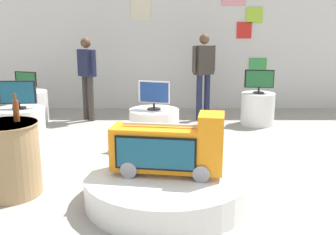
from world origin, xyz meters
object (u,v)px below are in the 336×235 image
shopper_browsing_near_truck (203,70)px  tv_on_far_right (25,80)px  main_display_pedestal (167,187)px  display_pedestal_left_rear (20,127)px  tv_on_right_rear (259,80)px  display_pedestal_center_rear (154,129)px  display_pedestal_right_rear (257,109)px  tv_on_left_rear (17,94)px  novelty_firetruck_tv (169,149)px  tv_on_center_rear (153,94)px  side_table_round (8,159)px  bottle_on_side_table (15,110)px  shopper_browsing_rear (86,72)px  display_pedestal_far_right (28,107)px

shopper_browsing_near_truck → tv_on_far_right: bearing=-176.7°
main_display_pedestal → display_pedestal_left_rear: bearing=139.7°
tv_on_right_rear → tv_on_far_right: (-4.55, 0.19, -0.03)m
main_display_pedestal → display_pedestal_center_rear: display_pedestal_center_rear is taller
display_pedestal_left_rear → display_pedestal_center_rear: (2.13, -0.08, 0.00)m
display_pedestal_right_rear → tv_on_left_rear: bearing=-160.8°
novelty_firetruck_tv → tv_on_center_rear: (-0.23, 1.91, 0.26)m
side_table_round → tv_on_right_rear: bearing=42.4°
bottle_on_side_table → tv_on_right_rear: bearing=42.4°
display_pedestal_center_rear → side_table_round: side_table_round is taller
side_table_round → bottle_on_side_table: bearing=39.4°
novelty_firetruck_tv → shopper_browsing_rear: shopper_browsing_rear is taller
tv_on_left_rear → side_table_round: size_ratio=0.66×
novelty_firetruck_tv → shopper_browsing_near_truck: (0.70, 3.81, 0.42)m
main_display_pedestal → display_pedestal_center_rear: 1.92m
display_pedestal_far_right → shopper_browsing_rear: 1.36m
display_pedestal_right_rear → bottle_on_side_table: (-3.46, -3.17, 0.67)m
display_pedestal_center_rear → tv_on_left_rear: bearing=178.0°
display_pedestal_far_right → bottle_on_side_table: size_ratio=2.40×
display_pedestal_right_rear → tv_on_far_right: size_ratio=1.40×
tv_on_left_rear → display_pedestal_far_right: 1.77m
tv_on_right_rear → tv_on_far_right: tv_on_right_rear is taller
display_pedestal_far_right → side_table_round: 3.59m
display_pedestal_center_rear → display_pedestal_far_right: (-2.58, 1.70, 0.00)m
tv_on_left_rear → shopper_browsing_near_truck: size_ratio=0.32×
tv_on_right_rear → bottle_on_side_table: bearing=-137.6°
main_display_pedestal → novelty_firetruck_tv: 0.45m
tv_on_left_rear → display_pedestal_center_rear: 2.20m
tv_on_left_rear → shopper_browsing_rear: shopper_browsing_rear is taller
shopper_browsing_near_truck → shopper_browsing_rear: size_ratio=1.04×
tv_on_left_rear → tv_on_far_right: tv_on_left_rear is taller
side_table_round → display_pedestal_far_right: bearing=106.1°
shopper_browsing_rear → shopper_browsing_near_truck: bearing=0.5°
main_display_pedestal → tv_on_right_rear: size_ratio=3.27×
bottle_on_side_table → tv_on_center_rear: bearing=48.1°
tv_on_left_rear → tv_on_right_rear: tv_on_right_rear is taller
display_pedestal_center_rear → tv_on_far_right: tv_on_far_right is taller
tv_on_left_rear → display_pedestal_center_rear: (2.13, -0.08, -0.55)m
novelty_firetruck_tv → tv_on_far_right: size_ratio=2.70×
bottle_on_side_table → shopper_browsing_near_truck: bearing=55.7°
display_pedestal_center_rear → main_display_pedestal: bearing=-83.7°
bottle_on_side_table → shopper_browsing_rear: 3.54m
main_display_pedestal → tv_on_left_rear: tv_on_left_rear is taller
main_display_pedestal → tv_on_center_rear: (-0.21, 1.90, 0.71)m
main_display_pedestal → side_table_round: 1.83m
novelty_firetruck_tv → display_pedestal_left_rear: bearing=139.8°
main_display_pedestal → bottle_on_side_table: 1.90m
main_display_pedestal → tv_on_right_rear: (1.76, 3.41, 0.71)m
novelty_firetruck_tv → tv_on_far_right: 4.58m
display_pedestal_left_rear → side_table_round: 1.91m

